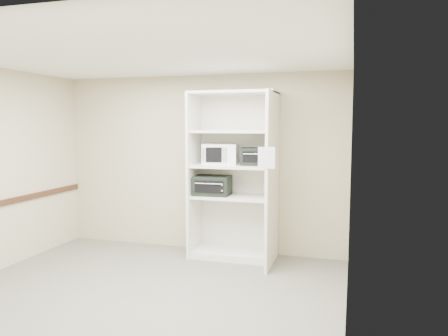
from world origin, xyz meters
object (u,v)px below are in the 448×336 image
(microwave, at_px, (221,154))
(toaster_oven_lower, at_px, (213,185))
(shelving_unit, at_px, (237,181))
(toaster_oven_upper, at_px, (257,156))

(microwave, height_order, toaster_oven_lower, microwave)
(shelving_unit, bearing_deg, microwave, 171.06)
(shelving_unit, distance_m, microwave, 0.47)
(shelving_unit, xyz_separation_m, toaster_oven_upper, (0.30, 0.03, 0.36))
(microwave, xyz_separation_m, toaster_oven_upper, (0.55, -0.01, -0.02))
(shelving_unit, bearing_deg, toaster_oven_upper, 5.86)
(microwave, bearing_deg, toaster_oven_upper, -8.77)
(microwave, bearing_deg, shelving_unit, -16.70)
(toaster_oven_upper, distance_m, toaster_oven_lower, 0.78)
(toaster_oven_upper, xyz_separation_m, toaster_oven_lower, (-0.65, -0.08, -0.43))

